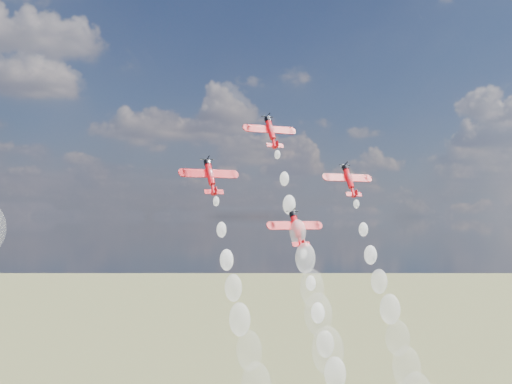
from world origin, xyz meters
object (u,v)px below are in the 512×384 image
object	(u,v)px
plane_left	(210,176)
plane_right	(349,180)
plane_lead	(271,131)
plane_slot	(297,228)

from	to	relation	value
plane_left	plane_right	bearing A→B (deg)	0.00
plane_left	plane_right	size ratio (longest dim) A/B	1.00
plane_lead	plane_right	world-z (taller)	plane_lead
plane_lead	plane_slot	distance (m)	21.89
plane_lead	plane_slot	world-z (taller)	plane_lead
plane_right	plane_left	bearing A→B (deg)	180.00
plane_right	plane_slot	world-z (taller)	plane_right
plane_lead	plane_right	bearing A→B (deg)	-17.76
plane_lead	plane_left	bearing A→B (deg)	-162.24
plane_left	plane_slot	bearing A→B (deg)	-17.76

